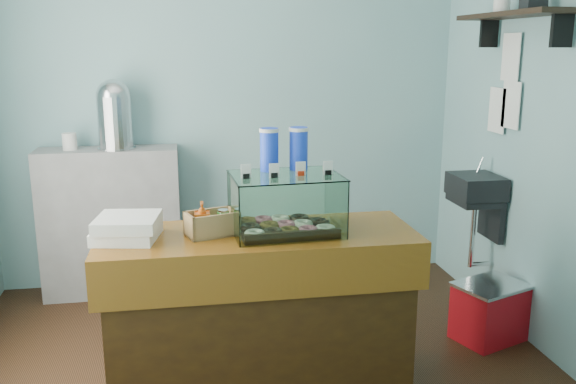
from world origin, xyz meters
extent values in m
plane|color=black|center=(0.00, 0.00, 0.00)|extent=(3.50, 3.50, 0.00)
cube|color=#7AA9B3|center=(0.00, 1.50, 1.40)|extent=(3.50, 0.04, 2.80)
cube|color=#7AA9B3|center=(0.00, -1.50, 1.40)|extent=(3.50, 0.04, 2.80)
cube|color=#7AA9B3|center=(1.75, 0.00, 1.40)|extent=(0.04, 3.00, 2.80)
cube|color=black|center=(1.58, 0.55, 0.90)|extent=(0.30, 0.35, 0.15)
cube|color=black|center=(1.71, 0.55, 0.70)|extent=(0.04, 0.30, 0.35)
cylinder|color=silver|center=(1.65, 0.65, 1.02)|extent=(0.02, 0.02, 0.12)
cylinder|color=silver|center=(1.58, 0.55, 0.55)|extent=(0.04, 0.04, 0.45)
cube|color=black|center=(1.60, 0.30, 2.00)|extent=(0.25, 1.00, 0.03)
cube|color=black|center=(1.67, -0.10, 1.90)|extent=(0.12, 0.03, 0.18)
cube|color=black|center=(1.67, 0.70, 1.90)|extent=(0.12, 0.03, 0.18)
cube|color=white|center=(1.73, 0.45, 1.45)|extent=(0.01, 0.21, 0.30)
cube|color=white|center=(1.73, 0.62, 1.40)|extent=(0.01, 0.21, 0.30)
cube|color=white|center=(1.73, 0.50, 1.75)|extent=(0.01, 0.21, 0.30)
cube|color=#3E250C|center=(0.00, -0.25, 0.42)|extent=(1.50, 0.56, 0.84)
cube|color=#491F09|center=(0.00, -0.25, 0.87)|extent=(1.60, 0.60, 0.06)
cube|color=#491F09|center=(0.00, -0.53, 0.75)|extent=(1.60, 0.04, 0.18)
cube|color=gray|center=(-0.90, 1.32, 0.55)|extent=(1.00, 0.32, 1.10)
cube|color=#34200F|center=(0.14, -0.26, 0.91)|extent=(0.50, 0.37, 0.02)
torus|color=silver|center=(-0.03, -0.38, 0.94)|extent=(0.10, 0.10, 0.03)
torus|color=black|center=(0.06, -0.37, 0.94)|extent=(0.10, 0.10, 0.03)
torus|color=brown|center=(0.15, -0.37, 0.94)|extent=(0.10, 0.10, 0.03)
torus|color=#C95E7C|center=(0.24, -0.36, 0.94)|extent=(0.10, 0.10, 0.03)
torus|color=silver|center=(0.32, -0.36, 0.94)|extent=(0.10, 0.10, 0.03)
torus|color=black|center=(-0.04, -0.27, 0.94)|extent=(0.10, 0.10, 0.03)
torus|color=brown|center=(0.05, -0.26, 0.94)|extent=(0.10, 0.10, 0.03)
torus|color=#C95E7C|center=(0.14, -0.26, 0.94)|extent=(0.10, 0.10, 0.03)
torus|color=silver|center=(0.23, -0.25, 0.94)|extent=(0.10, 0.10, 0.03)
torus|color=black|center=(0.32, -0.25, 0.94)|extent=(0.10, 0.10, 0.03)
torus|color=brown|center=(-0.04, -0.16, 0.94)|extent=(0.10, 0.10, 0.03)
torus|color=#C95E7C|center=(0.04, -0.15, 0.94)|extent=(0.10, 0.10, 0.03)
torus|color=silver|center=(0.13, -0.15, 0.94)|extent=(0.10, 0.10, 0.03)
torus|color=black|center=(0.22, -0.14, 0.94)|extent=(0.10, 0.10, 0.03)
cube|color=white|center=(0.15, -0.45, 1.04)|extent=(0.53, 0.04, 0.29)
cube|color=white|center=(0.13, -0.07, 1.04)|extent=(0.53, 0.04, 0.29)
cube|color=white|center=(-0.12, -0.27, 1.04)|extent=(0.03, 0.38, 0.29)
cube|color=white|center=(0.40, -0.24, 1.04)|extent=(0.03, 0.38, 0.29)
cube|color=white|center=(0.14, -0.26, 1.19)|extent=(0.56, 0.43, 0.01)
cube|color=white|center=(-0.06, -0.32, 1.23)|extent=(0.05, 0.01, 0.07)
cube|color=black|center=(-0.06, -0.32, 1.21)|extent=(0.03, 0.02, 0.02)
cube|color=white|center=(0.07, -0.31, 1.23)|extent=(0.05, 0.01, 0.07)
cube|color=black|center=(0.07, -0.31, 1.21)|extent=(0.03, 0.02, 0.02)
cube|color=white|center=(0.21, -0.30, 1.23)|extent=(0.05, 0.01, 0.07)
cube|color=red|center=(0.21, -0.30, 1.21)|extent=(0.03, 0.02, 0.02)
cube|color=white|center=(0.35, -0.30, 1.23)|extent=(0.05, 0.01, 0.07)
cube|color=black|center=(0.35, -0.30, 1.21)|extent=(0.03, 0.02, 0.02)
cylinder|color=blue|center=(0.08, -0.14, 1.30)|extent=(0.09, 0.09, 0.22)
cylinder|color=silver|center=(0.08, -0.14, 1.40)|extent=(0.10, 0.10, 0.02)
cylinder|color=blue|center=(0.23, -0.13, 1.30)|extent=(0.09, 0.09, 0.22)
cylinder|color=silver|center=(0.23, -0.13, 1.40)|extent=(0.10, 0.10, 0.02)
cube|color=#A48652|center=(-0.23, -0.24, 0.91)|extent=(0.28, 0.22, 0.01)
cube|color=#A48652|center=(-0.21, -0.31, 0.96)|extent=(0.24, 0.09, 0.12)
cube|color=#A48652|center=(-0.25, -0.18, 0.96)|extent=(0.24, 0.09, 0.12)
cube|color=#A48652|center=(-0.34, -0.28, 0.96)|extent=(0.06, 0.15, 0.12)
cube|color=#A48652|center=(-0.12, -0.21, 0.96)|extent=(0.06, 0.15, 0.12)
imported|color=#C15112|center=(-0.28, -0.26, 0.99)|extent=(0.09, 0.09, 0.16)
cylinder|color=#348A25|center=(-0.17, -0.23, 0.96)|extent=(0.06, 0.06, 0.10)
cylinder|color=silver|center=(-0.17, -0.23, 1.02)|extent=(0.05, 0.05, 0.01)
cube|color=silver|center=(-0.64, -0.24, 0.93)|extent=(0.34, 0.34, 0.06)
cube|color=silver|center=(-0.64, -0.25, 0.99)|extent=(0.33, 0.33, 0.06)
cylinder|color=silver|center=(-0.83, 1.30, 1.10)|extent=(0.27, 0.27, 0.01)
cylinder|color=silver|center=(-0.83, 1.30, 1.29)|extent=(0.24, 0.24, 0.36)
sphere|color=silver|center=(-0.83, 1.30, 1.47)|extent=(0.24, 0.24, 0.24)
cube|color=red|center=(1.51, 0.12, 0.18)|extent=(0.48, 0.42, 0.35)
cube|color=silver|center=(1.51, 0.12, 0.36)|extent=(0.51, 0.45, 0.02)
camera|label=1|loc=(-0.36, -3.17, 1.81)|focal=38.00mm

